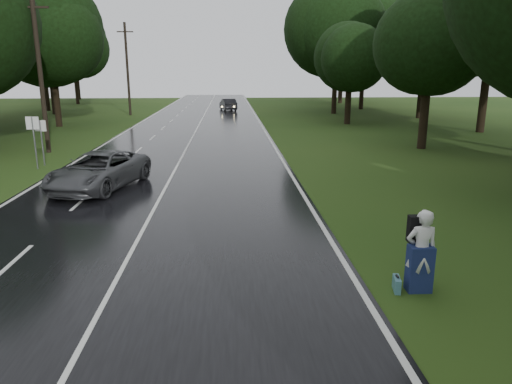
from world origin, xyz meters
TOP-DOWN VIEW (x-y plane):
  - ground at (0.00, 0.00)m, footprint 160.00×160.00m
  - road at (0.00, 20.00)m, footprint 12.00×140.00m
  - lane_center at (0.00, 20.00)m, footprint 0.12×140.00m
  - grey_car at (-2.82, 10.19)m, footprint 4.01×6.07m
  - far_car at (2.73, 50.85)m, footprint 2.35×4.67m
  - hitchhiker at (7.15, -0.12)m, footprint 0.73×0.65m
  - suitcase at (6.64, -0.12)m, footprint 0.22×0.49m
  - utility_pole_mid at (-8.50, 19.88)m, footprint 1.80×0.28m
  - utility_pole_far at (-8.50, 45.32)m, footprint 1.80×0.28m
  - road_sign_a at (-7.20, 14.69)m, footprint 0.65×0.10m
  - road_sign_b at (-7.20, 15.65)m, footprint 0.58×0.10m
  - tree_left_e at (-12.71, 34.16)m, footprint 9.05×9.05m
  - tree_left_f at (-17.53, 46.91)m, footprint 10.02×10.02m
  - tree_right_d at (15.42, 20.02)m, footprint 8.01×8.01m
  - tree_right_e at (14.12, 34.72)m, footprint 7.17×7.17m
  - tree_right_f at (15.24, 45.77)m, footprint 10.45×10.45m

SIDE VIEW (x-z plane):
  - ground at x=0.00m, z-range 0.00..0.00m
  - utility_pole_mid at x=-8.50m, z-range -4.75..4.75m
  - utility_pole_far at x=-8.50m, z-range -5.06..5.06m
  - road_sign_a at x=-7.20m, z-range -1.36..1.36m
  - road_sign_b at x=-7.20m, z-range -1.21..1.21m
  - tree_left_e at x=-12.71m, z-range -7.07..7.07m
  - tree_left_f at x=-17.53m, z-range -7.83..7.83m
  - tree_right_d at x=15.42m, z-range -6.25..6.25m
  - tree_right_e at x=14.12m, z-range -5.60..5.60m
  - tree_right_f at x=15.24m, z-range -8.17..8.17m
  - road at x=0.00m, z-range 0.00..0.04m
  - lane_center at x=0.00m, z-range 0.04..0.05m
  - suitcase at x=6.64m, z-range 0.00..0.34m
  - far_car at x=2.73m, z-range 0.04..1.51m
  - grey_car at x=-2.82m, z-range 0.04..1.59m
  - hitchhiker at x=7.15m, z-range -0.07..1.90m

